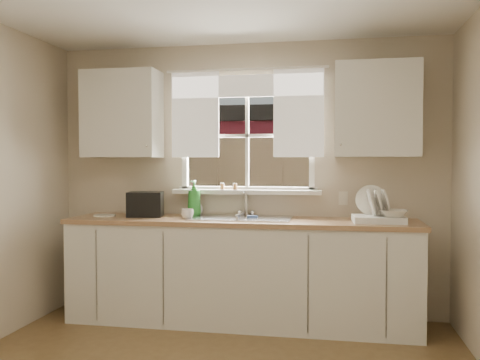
% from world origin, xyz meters
% --- Properties ---
extents(room_walls, '(3.62, 4.02, 2.50)m').
position_xyz_m(room_walls, '(0.00, -0.07, 1.24)').
color(room_walls, beige).
rests_on(room_walls, ground).
extents(window, '(1.38, 0.16, 1.06)m').
position_xyz_m(window, '(0.00, 2.00, 1.49)').
color(window, white).
rests_on(window, room_walls).
extents(curtains, '(1.50, 0.03, 0.81)m').
position_xyz_m(curtains, '(0.00, 1.95, 1.93)').
color(curtains, white).
rests_on(curtains, room_walls).
extents(base_cabinets, '(3.00, 0.62, 0.87)m').
position_xyz_m(base_cabinets, '(0.00, 1.68, 0.43)').
color(base_cabinets, silver).
rests_on(base_cabinets, ground).
extents(countertop, '(3.04, 0.65, 0.04)m').
position_xyz_m(countertop, '(0.00, 1.68, 0.89)').
color(countertop, '#9C734E').
rests_on(countertop, base_cabinets).
extents(upper_cabinet_left, '(0.70, 0.33, 0.80)m').
position_xyz_m(upper_cabinet_left, '(-1.15, 1.82, 1.85)').
color(upper_cabinet_left, silver).
rests_on(upper_cabinet_left, room_walls).
extents(upper_cabinet_right, '(0.70, 0.33, 0.80)m').
position_xyz_m(upper_cabinet_right, '(1.15, 1.82, 1.85)').
color(upper_cabinet_right, silver).
rests_on(upper_cabinet_right, room_walls).
extents(wall_outlet, '(0.08, 0.01, 0.12)m').
position_xyz_m(wall_outlet, '(0.88, 1.99, 1.08)').
color(wall_outlet, beige).
rests_on(wall_outlet, room_walls).
extents(sill_jars, '(0.16, 0.04, 0.06)m').
position_xyz_m(sill_jars, '(-0.16, 1.94, 1.18)').
color(sill_jars, brown).
rests_on(sill_jars, window).
extents(backyard, '(20.00, 10.00, 6.13)m').
position_xyz_m(backyard, '(0.58, 8.42, 3.46)').
color(backyard, '#335421').
rests_on(backyard, ground).
extents(sink, '(0.88, 0.52, 0.40)m').
position_xyz_m(sink, '(0.00, 1.71, 0.84)').
color(sink, '#B7B7BC').
rests_on(sink, countertop).
extents(dish_rack, '(0.42, 0.33, 0.30)m').
position_xyz_m(dish_rack, '(1.15, 1.64, 0.98)').
color(dish_rack, white).
rests_on(dish_rack, countertop).
extents(bowl, '(0.23, 0.23, 0.06)m').
position_xyz_m(bowl, '(1.27, 1.59, 0.99)').
color(bowl, white).
rests_on(bowl, dish_rack).
extents(soap_bottle_a, '(0.16, 0.16, 0.33)m').
position_xyz_m(soap_bottle_a, '(-0.46, 1.83, 1.07)').
color(soap_bottle_a, '#2A832D').
rests_on(soap_bottle_a, countertop).
extents(soap_bottle_b, '(0.10, 0.10, 0.18)m').
position_xyz_m(soap_bottle_b, '(-0.46, 1.88, 1.00)').
color(soap_bottle_b, '#2E4BAD').
rests_on(soap_bottle_b, countertop).
extents(soap_bottle_c, '(0.15, 0.15, 0.17)m').
position_xyz_m(soap_bottle_c, '(-0.46, 1.89, 0.99)').
color(soap_bottle_c, beige).
rests_on(soap_bottle_c, countertop).
extents(saucer, '(0.20, 0.20, 0.01)m').
position_xyz_m(saucer, '(-1.27, 1.69, 0.92)').
color(saucer, white).
rests_on(saucer, countertop).
extents(cup, '(0.12, 0.12, 0.09)m').
position_xyz_m(cup, '(-0.46, 1.61, 0.95)').
color(cup, beige).
rests_on(cup, countertop).
extents(black_appliance, '(0.36, 0.32, 0.22)m').
position_xyz_m(black_appliance, '(-0.89, 1.73, 1.02)').
color(black_appliance, black).
rests_on(black_appliance, countertop).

